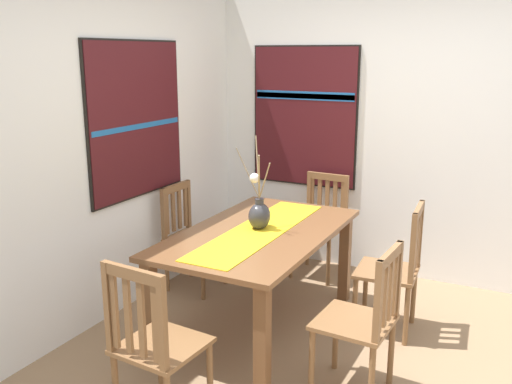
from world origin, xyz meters
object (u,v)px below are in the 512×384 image
at_px(chair_4, 154,343).
at_px(painting_on_side_wall, 304,117).
at_px(chair_2, 190,234).
at_px(chair_3, 364,319).
at_px(chair_1, 321,222).
at_px(painting_on_back_wall, 136,120).
at_px(chair_0, 396,267).
at_px(dining_table, 259,245).
at_px(centerpiece_vase, 259,213).

height_order(chair_4, painting_on_side_wall, painting_on_side_wall).
relative_size(chair_2, chair_3, 0.97).
xyz_separation_m(chair_1, painting_on_back_wall, (-1.14, 1.12, 0.98)).
height_order(chair_3, chair_4, chair_4).
relative_size(painting_on_back_wall, painting_on_side_wall, 0.93).
xyz_separation_m(chair_3, painting_on_back_wall, (0.53, 2.01, 0.98)).
height_order(chair_1, painting_on_back_wall, painting_on_back_wall).
bearing_deg(chair_0, dining_table, 115.20).
bearing_deg(painting_on_back_wall, chair_1, -44.68).
height_order(chair_4, painting_on_back_wall, painting_on_back_wall).
height_order(dining_table, chair_3, chair_3).
bearing_deg(centerpiece_vase, dining_table, -151.66).
height_order(chair_2, chair_4, chair_4).
xyz_separation_m(centerpiece_vase, chair_2, (0.38, 0.85, -0.40)).
bearing_deg(chair_4, painting_on_side_wall, 5.89).
distance_m(chair_0, chair_4, 1.87).
height_order(chair_2, painting_on_side_wall, painting_on_side_wall).
relative_size(dining_table, centerpiece_vase, 2.54).
bearing_deg(painting_on_back_wall, dining_table, -93.97).
bearing_deg(chair_3, chair_0, 1.43).
bearing_deg(chair_2, painting_on_back_wall, 145.02).
bearing_deg(chair_0, chair_1, 47.16).
bearing_deg(painting_on_side_wall, chair_1, -133.21).
bearing_deg(centerpiece_vase, chair_0, -66.99).
xyz_separation_m(dining_table, centerpiece_vase, (0.03, 0.02, 0.23)).
xyz_separation_m(centerpiece_vase, chair_0, (0.38, -0.90, -0.38)).
xyz_separation_m(chair_4, painting_on_side_wall, (2.73, 0.28, 0.90)).
xyz_separation_m(centerpiece_vase, chair_1, (1.18, -0.04, -0.39)).
bearing_deg(chair_0, painting_on_back_wall, 99.64).
relative_size(chair_1, painting_on_side_wall, 0.70).
height_order(chair_0, painting_on_back_wall, painting_on_back_wall).
distance_m(centerpiece_vase, chair_2, 1.02).
height_order(chair_1, chair_3, chair_3).
xyz_separation_m(chair_3, painting_on_side_wall, (1.94, 1.18, 0.91)).
bearing_deg(chair_0, chair_4, 151.99).
distance_m(chair_3, chair_4, 1.19).
distance_m(chair_1, painting_on_side_wall, 1.00).
xyz_separation_m(chair_2, painting_on_back_wall, (-0.34, 0.24, 0.99)).
bearing_deg(chair_2, chair_1, -48.03).
bearing_deg(chair_1, chair_2, 131.97).
distance_m(dining_table, painting_on_side_wall, 1.69).
bearing_deg(chair_1, chair_3, -152.02).
height_order(chair_1, painting_on_side_wall, painting_on_side_wall).
relative_size(dining_table, painting_on_side_wall, 1.29).
bearing_deg(chair_3, painting_on_side_wall, 31.29).
height_order(chair_0, chair_3, chair_0).
bearing_deg(chair_2, dining_table, -115.60).
relative_size(chair_0, painting_on_side_wall, 0.74).
xyz_separation_m(chair_1, chair_2, (-0.80, 0.89, -0.01)).
height_order(chair_0, chair_1, chair_0).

